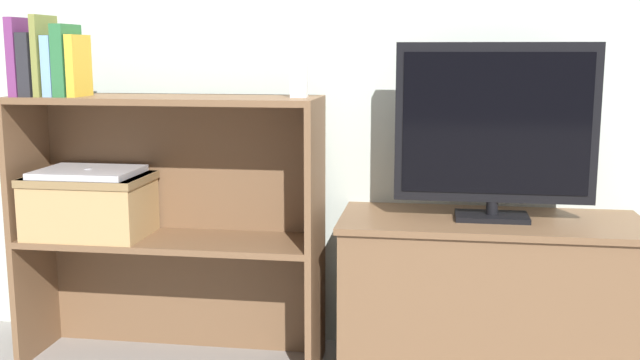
# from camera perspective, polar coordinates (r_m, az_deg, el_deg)

# --- Properties ---
(tv_stand) EXTENTS (0.92, 0.40, 0.50)m
(tv_stand) POSITION_cam_1_polar(r_m,az_deg,el_deg) (2.42, 12.70, -8.74)
(tv_stand) COLOR brown
(tv_stand) RESTS_ON ground_plane
(tv) EXTENTS (0.60, 0.14, 0.53)m
(tv) POSITION_cam_1_polar(r_m,az_deg,el_deg) (2.31, 13.21, 3.92)
(tv) COLOR black
(tv) RESTS_ON tv_stand
(bookshelf_lower_tier) EXTENTS (0.97, 0.29, 0.42)m
(bookshelf_lower_tier) POSITION_cam_1_polar(r_m,az_deg,el_deg) (2.56, -10.81, -7.23)
(bookshelf_lower_tier) COLOR brown
(bookshelf_lower_tier) RESTS_ON ground_plane
(bookshelf_upper_tier) EXTENTS (0.97, 0.29, 0.45)m
(bookshelf_upper_tier) POSITION_cam_1_polar(r_m,az_deg,el_deg) (2.47, -11.12, 2.54)
(bookshelf_upper_tier) COLOR brown
(bookshelf_upper_tier) RESTS_ON bookshelf_lower_tier
(book_plum) EXTENTS (0.03, 0.15, 0.24)m
(book_plum) POSITION_cam_1_polar(r_m,az_deg,el_deg) (2.54, -21.68, 8.70)
(book_plum) COLOR #6B2D66
(book_plum) RESTS_ON bookshelf_upper_tier
(book_charcoal) EXTENTS (0.04, 0.15, 0.20)m
(book_charcoal) POSITION_cam_1_polar(r_m,az_deg,el_deg) (2.53, -20.89, 8.22)
(book_charcoal) COLOR #232328
(book_charcoal) RESTS_ON bookshelf_upper_tier
(book_olive) EXTENTS (0.02, 0.14, 0.25)m
(book_olive) POSITION_cam_1_polar(r_m,az_deg,el_deg) (2.51, -20.20, 8.87)
(book_olive) COLOR olive
(book_olive) RESTS_ON bookshelf_upper_tier
(book_skyblue) EXTENTS (0.03, 0.13, 0.19)m
(book_skyblue) POSITION_cam_1_polar(r_m,az_deg,el_deg) (2.49, -19.51, 8.18)
(book_skyblue) COLOR #709ECC
(book_skyblue) RESTS_ON bookshelf_upper_tier
(book_forest) EXTENTS (0.04, 0.14, 0.22)m
(book_forest) POSITION_cam_1_polar(r_m,az_deg,el_deg) (2.47, -18.71, 8.62)
(book_forest) COLOR #286638
(book_forest) RESTS_ON bookshelf_upper_tier
(book_mustard) EXTENTS (0.03, 0.13, 0.19)m
(book_mustard) POSITION_cam_1_polar(r_m,az_deg,el_deg) (2.46, -17.90, 8.29)
(book_mustard) COLOR gold
(book_mustard) RESTS_ON bookshelf_upper_tier
(baby_monitor) EXTENTS (0.05, 0.03, 0.14)m
(baby_monitor) POSITION_cam_1_polar(r_m,az_deg,el_deg) (2.28, -1.61, 7.72)
(baby_monitor) COLOR white
(baby_monitor) RESTS_ON bookshelf_upper_tier
(storage_basket_left) EXTENTS (0.38, 0.26, 0.20)m
(storage_basket_left) POSITION_cam_1_polar(r_m,az_deg,el_deg) (2.53, -17.13, -1.64)
(storage_basket_left) COLOR tan
(storage_basket_left) RESTS_ON bookshelf_lower_tier
(laptop) EXTENTS (0.31, 0.24, 0.02)m
(laptop) POSITION_cam_1_polar(r_m,az_deg,el_deg) (2.51, -17.24, 0.58)
(laptop) COLOR #BCBCC1
(laptop) RESTS_ON storage_basket_left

